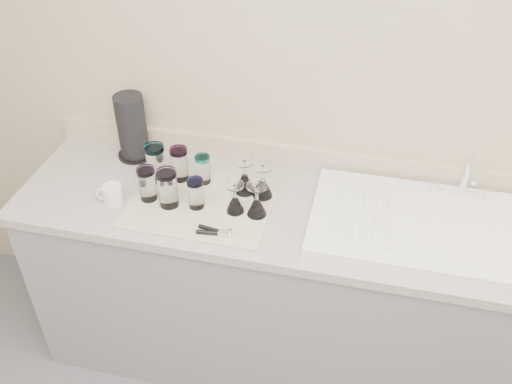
% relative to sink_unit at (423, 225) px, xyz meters
% --- Properties ---
extents(room_envelope, '(3.54, 3.50, 2.52)m').
position_rel_sink_unit_xyz_m(room_envelope, '(-0.55, -1.20, 0.64)').
color(room_envelope, '#56575C').
rests_on(room_envelope, ground).
extents(counter_unit, '(2.06, 0.62, 0.90)m').
position_rel_sink_unit_xyz_m(counter_unit, '(-0.55, -0.00, -0.47)').
color(counter_unit, slate).
rests_on(counter_unit, ground).
extents(sink_unit, '(0.82, 0.50, 0.22)m').
position_rel_sink_unit_xyz_m(sink_unit, '(0.00, 0.00, 0.00)').
color(sink_unit, white).
rests_on(sink_unit, counter_unit).
extents(dish_towel, '(0.55, 0.42, 0.01)m').
position_rel_sink_unit_xyz_m(dish_towel, '(-0.84, -0.05, -0.02)').
color(dish_towel, beige).
rests_on(dish_towel, counter_unit).
extents(tumbler_teal, '(0.08, 0.08, 0.16)m').
position_rel_sink_unit_xyz_m(tumbler_teal, '(-1.06, 0.06, 0.07)').
color(tumbler_teal, white).
rests_on(tumbler_teal, dish_towel).
extents(tumbler_cyan, '(0.07, 0.07, 0.14)m').
position_rel_sink_unit_xyz_m(tumbler_cyan, '(-0.97, 0.08, 0.06)').
color(tumbler_cyan, white).
rests_on(tumbler_cyan, dish_towel).
extents(tumbler_purple, '(0.06, 0.06, 0.12)m').
position_rel_sink_unit_xyz_m(tumbler_purple, '(-0.87, 0.08, 0.05)').
color(tumbler_purple, white).
rests_on(tumbler_purple, dish_towel).
extents(tumbler_magenta, '(0.07, 0.07, 0.14)m').
position_rel_sink_unit_xyz_m(tumbler_magenta, '(-1.05, -0.07, 0.06)').
color(tumbler_magenta, white).
rests_on(tumbler_magenta, dish_towel).
extents(tumbler_blue, '(0.08, 0.08, 0.16)m').
position_rel_sink_unit_xyz_m(tumbler_blue, '(-0.96, -0.09, 0.07)').
color(tumbler_blue, white).
rests_on(tumbler_blue, dish_towel).
extents(tumbler_lavender, '(0.06, 0.06, 0.13)m').
position_rel_sink_unit_xyz_m(tumbler_lavender, '(-0.85, -0.08, 0.05)').
color(tumbler_lavender, white).
rests_on(tumbler_lavender, dish_towel).
extents(goblet_back_left, '(0.08, 0.08, 0.15)m').
position_rel_sink_unit_xyz_m(goblet_back_left, '(-0.69, 0.06, 0.04)').
color(goblet_back_left, white).
rests_on(goblet_back_left, dish_towel).
extents(goblet_back_right, '(0.08, 0.08, 0.14)m').
position_rel_sink_unit_xyz_m(goblet_back_right, '(-0.62, 0.05, 0.04)').
color(goblet_back_right, white).
rests_on(goblet_back_right, dish_towel).
extents(goblet_front_left, '(0.07, 0.07, 0.13)m').
position_rel_sink_unit_xyz_m(goblet_front_left, '(-0.70, -0.07, 0.03)').
color(goblet_front_left, white).
rests_on(goblet_front_left, dish_towel).
extents(goblet_front_right, '(0.08, 0.08, 0.14)m').
position_rel_sink_unit_xyz_m(goblet_front_right, '(-0.61, -0.07, 0.03)').
color(goblet_front_right, white).
rests_on(goblet_front_right, dish_towel).
extents(can_opener, '(0.13, 0.05, 0.02)m').
position_rel_sink_unit_xyz_m(can_opener, '(-0.74, -0.21, -0.00)').
color(can_opener, silver).
rests_on(can_opener, dish_towel).
extents(white_mug, '(0.11, 0.09, 0.08)m').
position_rel_sink_unit_xyz_m(white_mug, '(-1.18, -0.12, 0.02)').
color(white_mug, white).
rests_on(white_mug, counter_unit).
extents(paper_towel_roll, '(0.15, 0.15, 0.29)m').
position_rel_sink_unit_xyz_m(paper_towel_roll, '(-1.22, 0.21, 0.12)').
color(paper_towel_roll, black).
rests_on(paper_towel_roll, counter_unit).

